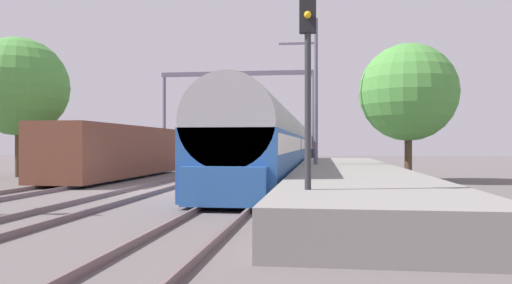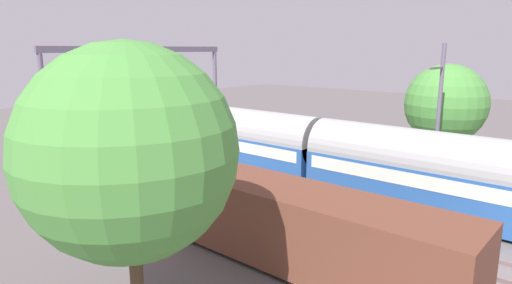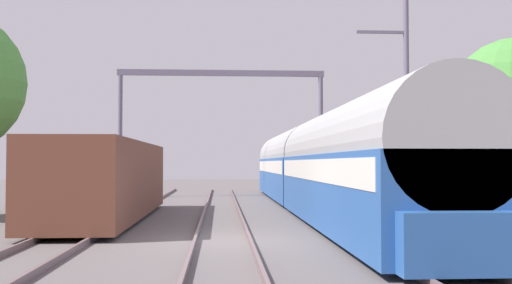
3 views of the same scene
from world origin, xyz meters
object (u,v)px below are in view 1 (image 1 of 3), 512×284
railway_signal_far (313,132)px  catenary_gantry (237,98)px  freight_car (115,152)px  person_crossing (311,155)px  railway_signal_near (308,78)px  passenger_train (277,143)px

railway_signal_far → catenary_gantry: 9.23m
freight_car → person_crossing: bearing=48.8°
catenary_gantry → person_crossing: bearing=-25.0°
railway_signal_near → railway_signal_far: 35.79m
railway_signal_far → railway_signal_near: bearing=-89.2°
person_crossing → railway_signal_far: (0.05, 9.19, 1.94)m
person_crossing → freight_car: bearing=2.5°
passenger_train → catenary_gantry: 11.79m
passenger_train → freight_car: size_ratio=2.53×
railway_signal_far → person_crossing: bearing=-90.3°
passenger_train → railway_signal_near: bearing=-82.9°
railway_signal_near → catenary_gantry: catenary_gantry is taller
passenger_train → catenary_gantry: catenary_gantry is taller
freight_car → passenger_train: bearing=26.5°
person_crossing → railway_signal_near: size_ratio=0.33×
freight_car → railway_signal_near: size_ratio=2.51×
passenger_train → freight_car: bearing=-153.5°
railway_signal_near → railway_signal_far: (-0.47, 35.78, -0.34)m
freight_car → person_crossing: 15.61m
freight_car → railway_signal_near: (10.79, -14.86, 1.84)m
railway_signal_near → catenary_gantry: (-6.59, 29.43, 2.34)m
railway_signal_near → passenger_train: bearing=97.1°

